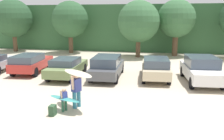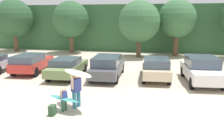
{
  "view_description": "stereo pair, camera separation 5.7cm",
  "coord_description": "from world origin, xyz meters",
  "views": [
    {
      "loc": [
        0.86,
        -5.88,
        4.12
      ],
      "look_at": [
        -1.61,
        6.38,
        1.34
      ],
      "focal_mm": 38.64,
      "sensor_mm": 36.0,
      "label": 1
    },
    {
      "loc": [
        0.91,
        -5.87,
        4.12
      ],
      "look_at": [
        -1.61,
        6.38,
        1.34
      ],
      "focal_mm": 38.64,
      "sensor_mm": 36.0,
      "label": 2
    }
  ],
  "objects": [
    {
      "name": "hillside_ridge",
      "position": [
        0.0,
        28.47,
        2.76
      ],
      "size": [
        108.0,
        12.0,
        5.53
      ],
      "primitive_type": "cube",
      "color": "#38663D",
      "rests_on": "ground_plane"
    },
    {
      "name": "parked_car_white",
      "position": [
        3.47,
        9.85,
        0.87
      ],
      "size": [
        2.34,
        4.79,
        1.66
      ],
      "rotation": [
        0.0,
        0.0,
        1.66
      ],
      "color": "white",
      "rests_on": "ground_plane"
    },
    {
      "name": "parked_car_olive_green",
      "position": [
        -5.43,
        9.48,
        0.73
      ],
      "size": [
        1.94,
        4.49,
        1.35
      ],
      "rotation": [
        0.0,
        0.0,
        1.61
      ],
      "color": "#6B7F4C",
      "rests_on": "ground_plane"
    },
    {
      "name": "parked_car_dark_gray",
      "position": [
        -2.66,
        9.89,
        0.8
      ],
      "size": [
        2.02,
        4.82,
        1.52
      ],
      "rotation": [
        0.0,
        0.0,
        1.61
      ],
      "color": "#4C4F54",
      "rests_on": "ground_plane"
    },
    {
      "name": "person_child",
      "position": [
        -3.22,
        3.61,
        0.6
      ],
      "size": [
        0.28,
        0.44,
        1.05
      ],
      "rotation": [
        0.0,
        0.0,
        2.72
      ],
      "color": "#26593F",
      "rests_on": "ground_plane"
    },
    {
      "name": "surfboard_teal",
      "position": [
        -3.2,
        3.59,
        0.59
      ],
      "size": [
        1.76,
        1.11,
        0.11
      ],
      "rotation": [
        0.0,
        0.0,
        2.74
      ],
      "color": "teal"
    },
    {
      "name": "parked_car_champagne",
      "position": [
        0.61,
        10.23,
        0.78
      ],
      "size": [
        2.04,
        4.64,
        1.46
      ],
      "rotation": [
        0.0,
        0.0,
        1.64
      ],
      "color": "beige",
      "rests_on": "ground_plane"
    },
    {
      "name": "parked_car_red",
      "position": [
        -8.55,
        10.17,
        0.78
      ],
      "size": [
        2.2,
        4.39,
        1.44
      ],
      "rotation": [
        0.0,
        0.0,
        1.67
      ],
      "color": "#B72D28",
      "rests_on": "ground_plane"
    },
    {
      "name": "backpack_dropped",
      "position": [
        -3.52,
        3.05,
        0.22
      ],
      "size": [
        0.24,
        0.34,
        0.45
      ],
      "color": "#2D4C33",
      "rests_on": "ground_plane"
    },
    {
      "name": "tree_left",
      "position": [
        -16.36,
        20.3,
        3.92
      ],
      "size": [
        4.45,
        4.45,
        6.16
      ],
      "color": "brown",
      "rests_on": "ground_plane"
    },
    {
      "name": "tree_ridge_back",
      "position": [
        2.38,
        20.6,
        3.89
      ],
      "size": [
        3.97,
        3.97,
        5.91
      ],
      "color": "brown",
      "rests_on": "ground_plane"
    },
    {
      "name": "tree_right",
      "position": [
        -1.39,
        18.92,
        3.63
      ],
      "size": [
        4.22,
        4.22,
        5.75
      ],
      "color": "brown",
      "rests_on": "ground_plane"
    },
    {
      "name": "surfboard_cream",
      "position": [
        -2.77,
        4.18,
        1.62
      ],
      "size": [
        2.03,
        1.82,
        0.12
      ],
      "rotation": [
        0.0,
        0.0,
        2.45
      ],
      "color": "beige"
    },
    {
      "name": "tree_far_right",
      "position": [
        -9.27,
        20.38,
        3.79
      ],
      "size": [
        4.1,
        4.1,
        5.86
      ],
      "color": "brown",
      "rests_on": "ground_plane"
    },
    {
      "name": "person_adult",
      "position": [
        -2.83,
        4.14,
        0.92
      ],
      "size": [
        0.45,
        0.72,
        1.63
      ],
      "rotation": [
        0.0,
        0.0,
        2.72
      ],
      "color": "teal",
      "rests_on": "ground_plane"
    }
  ]
}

